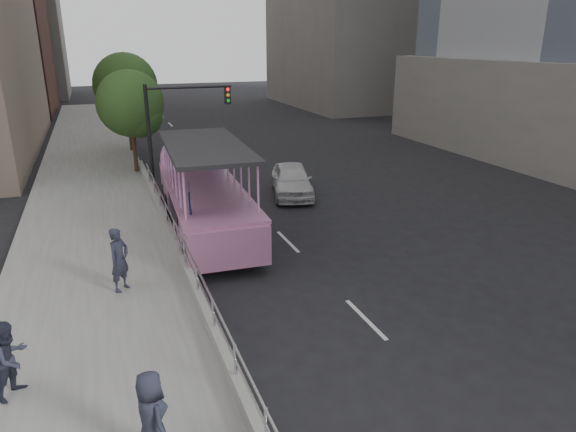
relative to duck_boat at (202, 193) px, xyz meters
name	(u,v)px	position (x,y,z in m)	size (l,w,h in m)	color
ground	(303,293)	(1.55, -7.02, -1.33)	(160.00, 160.00, 0.00)	black
sidewalk	(93,210)	(-4.20, 2.98, -1.18)	(5.50, 80.00, 0.30)	#9C9C96
kerb_wall	(186,267)	(-1.57, -5.02, -0.85)	(0.24, 30.00, 0.36)	#969691
guardrail	(184,247)	(-1.57, -5.02, -0.18)	(0.07, 22.00, 0.71)	#BCBCC1
duck_boat	(202,193)	(0.00, 0.00, 0.00)	(3.12, 10.89, 3.58)	black
car	(292,180)	(4.86, 2.62, -0.56)	(1.81, 4.50, 1.53)	silver
pedestrian_near	(119,260)	(-3.48, -5.53, -0.09)	(0.69, 0.45, 1.88)	#282A3A
pedestrian_mid	(11,358)	(-5.79, -9.58, -0.21)	(0.80, 0.62, 1.64)	#282A3A
pedestrian_far	(152,417)	(-3.35, -12.31, -0.18)	(0.83, 0.54, 1.70)	#282A3A
parking_sign	(191,216)	(-1.15, -4.02, 0.44)	(0.13, 0.63, 2.83)	black
traffic_signal	(173,120)	(-0.15, 5.47, 2.17)	(4.20, 0.32, 5.20)	black
street_tree_near	(133,106)	(-1.75, 8.90, 2.49)	(3.52, 3.52, 5.72)	#372619
street_tree_far	(127,87)	(-1.55, 14.90, 2.98)	(3.97, 3.97, 6.45)	#372619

